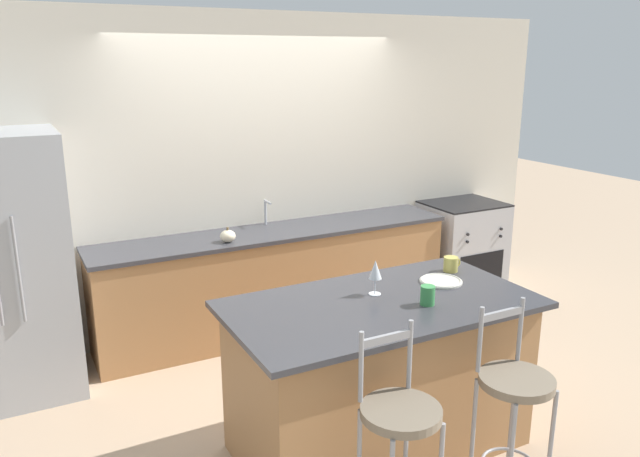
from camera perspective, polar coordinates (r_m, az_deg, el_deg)
ground_plane at (r=5.34m, az=-2.41°, el=-10.43°), size 18.00×18.00×0.00m
wall_back at (r=5.49m, az=-5.47°, el=5.10°), size 6.00×0.07×2.70m
back_counter at (r=5.46m, az=-4.04°, el=-4.68°), size 3.13×0.63×0.91m
sink_faucet at (r=5.45m, az=-4.95°, el=1.76°), size 0.02×0.13×0.22m
kitchen_island at (r=3.86m, az=5.45°, el=-13.18°), size 1.81×0.98×0.95m
refrigerator at (r=4.81m, az=-26.72°, el=-3.18°), size 0.82×0.79×1.86m
oven_range at (r=6.46m, az=12.77°, el=-1.72°), size 0.74×0.64×0.93m
bar_stool_near at (r=3.13m, az=7.25°, el=-18.06°), size 0.39×0.39×1.10m
bar_stool_far at (r=3.51m, az=17.28°, el=-14.77°), size 0.39×0.39×1.10m
dinner_plate at (r=4.02m, az=11.00°, el=-4.72°), size 0.27×0.27×0.02m
wine_glass at (r=3.72m, az=5.08°, el=-3.83°), size 0.08×0.08×0.21m
coffee_mug at (r=4.22m, az=11.89°, el=-3.20°), size 0.13×0.10×0.10m
tumbler_cup at (r=3.63m, az=9.81°, el=-6.04°), size 0.08×0.08×0.11m
pumpkin_decoration at (r=4.99m, az=-8.43°, el=-0.69°), size 0.12×0.12×0.12m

